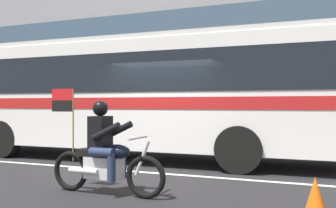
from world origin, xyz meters
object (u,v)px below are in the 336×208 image
object	(u,v)px
transit_bus	(134,90)
fire_hydrant	(164,132)
motorcycle_with_rider	(105,154)
traffic_cone	(315,199)

from	to	relation	value
transit_bus	fire_hydrant	xyz separation A→B (m)	(-0.22, 2.74, -1.36)
motorcycle_with_rider	transit_bus	bearing A→B (deg)	110.12
traffic_cone	transit_bus	bearing A→B (deg)	139.77
motorcycle_with_rider	traffic_cone	size ratio (longest dim) A/B	3.99
motorcycle_with_rider	traffic_cone	distance (m)	3.29
fire_hydrant	traffic_cone	size ratio (longest dim) A/B	1.36
fire_hydrant	traffic_cone	xyz separation A→B (m)	(4.89, -6.69, -0.26)
transit_bus	traffic_cone	world-z (taller)	transit_bus
transit_bus	motorcycle_with_rider	size ratio (longest dim) A/B	5.19
motorcycle_with_rider	traffic_cone	xyz separation A→B (m)	(3.26, -0.10, -0.41)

